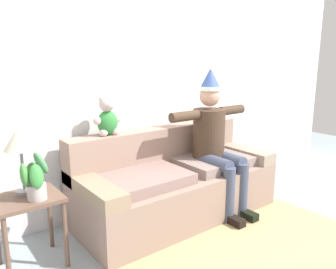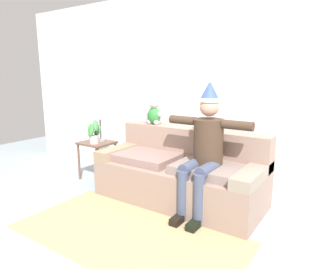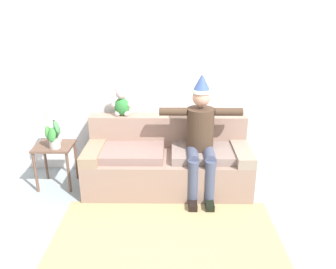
{
  "view_description": "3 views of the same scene",
  "coord_description": "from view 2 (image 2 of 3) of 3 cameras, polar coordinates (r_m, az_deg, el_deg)",
  "views": [
    {
      "loc": [
        -2.06,
        -1.53,
        1.6
      ],
      "look_at": [
        -0.14,
        0.96,
        0.89
      ],
      "focal_mm": 35.59,
      "sensor_mm": 36.0,
      "label": 1
    },
    {
      "loc": [
        1.83,
        -2.05,
        1.58
      ],
      "look_at": [
        -0.05,
        0.81,
        0.88
      ],
      "focal_mm": 31.55,
      "sensor_mm": 36.0,
      "label": 2
    },
    {
      "loc": [
        0.05,
        -2.99,
        2.26
      ],
      "look_at": [
        0.01,
        0.84,
        0.79
      ],
      "focal_mm": 36.02,
      "sensor_mm": 36.0,
      "label": 3
    }
  ],
  "objects": [
    {
      "name": "person_seated",
      "position": [
        3.34,
        7.06,
        -2.31
      ],
      "size": [
        1.02,
        0.77,
        1.54
      ],
      "color": "#433023",
      "rests_on": "ground_plane"
    },
    {
      "name": "table_lamp",
      "position": [
        4.58,
        -13.04,
        3.88
      ],
      "size": [
        0.24,
        0.24,
        0.53
      ],
      "color": "gray",
      "rests_on": "side_table"
    },
    {
      "name": "potted_plant",
      "position": [
        4.48,
        -14.11,
        0.32
      ],
      "size": [
        0.22,
        0.24,
        0.38
      ],
      "color": "#B7ADA7",
      "rests_on": "side_table"
    },
    {
      "name": "back_wall",
      "position": [
        4.05,
        6.43,
        8.17
      ],
      "size": [
        7.0,
        0.1,
        2.7
      ],
      "primitive_type": "cube",
      "color": "silver",
      "rests_on": "ground_plane"
    },
    {
      "name": "side_table",
      "position": [
        4.62,
        -13.57,
        -2.69
      ],
      "size": [
        0.48,
        0.42,
        0.58
      ],
      "color": "brown",
      "rests_on": "ground_plane"
    },
    {
      "name": "area_rug",
      "position": [
        3.16,
        -7.91,
        -18.53
      ],
      "size": [
        2.37,
        1.18,
        0.01
      ],
      "primitive_type": "cube",
      "color": "tan",
      "rests_on": "ground_plane"
    },
    {
      "name": "couch",
      "position": [
        3.79,
        2.47,
        -7.52
      ],
      "size": [
        2.1,
        0.88,
        0.89
      ],
      "color": "gray",
      "rests_on": "ground_plane"
    },
    {
      "name": "ground_plane",
      "position": [
        3.17,
        -7.73,
        -18.49
      ],
      "size": [
        10.0,
        10.0,
        0.0
      ],
      "primitive_type": "plane",
      "color": "#93A1A7"
    },
    {
      "name": "teddy_bear",
      "position": [
        4.18,
        -2.76,
        4.31
      ],
      "size": [
        0.29,
        0.17,
        0.38
      ],
      "color": "#2E7C37",
      "rests_on": "couch"
    }
  ]
}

